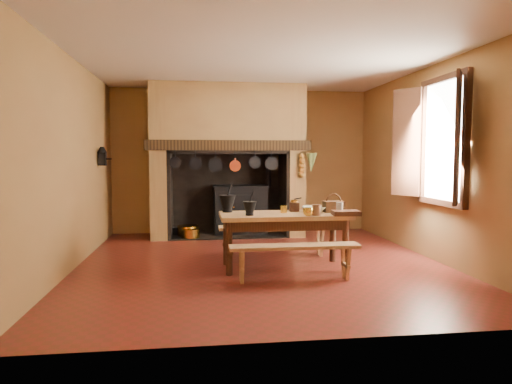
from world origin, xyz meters
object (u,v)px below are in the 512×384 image
work_table (284,222)px  mixing_bowl (314,209)px  iron_range (241,209)px  bench_front (295,254)px  wicker_basket (334,206)px  coffee_grinder (294,206)px

work_table → mixing_bowl: 0.45m
iron_range → bench_front: (0.31, -3.44, -0.16)m
mixing_bowl → wicker_basket: size_ratio=1.21×
iron_range → coffee_grinder: iron_range is taller
bench_front → wicker_basket: 1.10m
bench_front → wicker_basket: bearing=45.5°
coffee_grinder → wicker_basket: 0.54m
coffee_grinder → mixing_bowl: (0.24, -0.15, -0.03)m
work_table → mixing_bowl: bearing=7.9°
coffee_grinder → wicker_basket: (0.51, -0.16, 0.01)m
bench_front → work_table: bearing=90.0°
coffee_grinder → wicker_basket: bearing=-15.7°
wicker_basket → mixing_bowl: bearing=177.0°
mixing_bowl → wicker_basket: wicker_basket is taller
coffee_grinder → mixing_bowl: bearing=-30.6°
work_table → bench_front: (0.00, -0.66, -0.29)m
work_table → mixing_bowl: (0.42, 0.06, 0.16)m
iron_range → mixing_bowl: size_ratio=4.95×
wicker_basket → iron_range: bearing=109.6°
coffee_grinder → iron_range: bearing=102.9°
iron_range → bench_front: 3.46m
iron_range → work_table: (0.31, -2.79, 0.14)m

